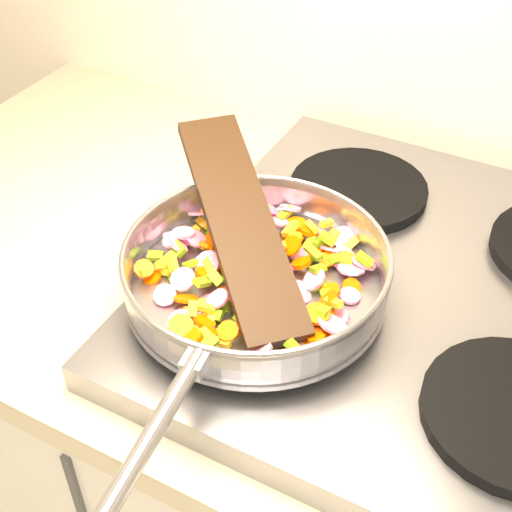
% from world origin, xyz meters
% --- Properties ---
extents(cooktop, '(0.60, 0.60, 0.04)m').
position_xyz_m(cooktop, '(-0.70, 1.67, 0.92)').
color(cooktop, '#939399').
rests_on(cooktop, counter_top).
extents(grate_fl, '(0.19, 0.19, 0.02)m').
position_xyz_m(grate_fl, '(-0.84, 1.52, 0.95)').
color(grate_fl, black).
rests_on(grate_fl, cooktop).
extents(grate_bl, '(0.19, 0.19, 0.02)m').
position_xyz_m(grate_bl, '(-0.84, 1.81, 0.95)').
color(grate_bl, black).
rests_on(grate_bl, cooktop).
extents(saute_pan, '(0.34, 0.51, 0.06)m').
position_xyz_m(saute_pan, '(-0.87, 1.55, 0.99)').
color(saute_pan, '#9E9EA5').
rests_on(saute_pan, grate_fl).
extents(vegetable_heap, '(0.27, 0.28, 0.05)m').
position_xyz_m(vegetable_heap, '(-0.87, 1.56, 0.97)').
color(vegetable_heap, '#689712').
rests_on(vegetable_heap, saute_pan).
extents(wooden_spatula, '(0.27, 0.27, 0.10)m').
position_xyz_m(wooden_spatula, '(-0.90, 1.58, 1.02)').
color(wooden_spatula, black).
rests_on(wooden_spatula, saute_pan).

